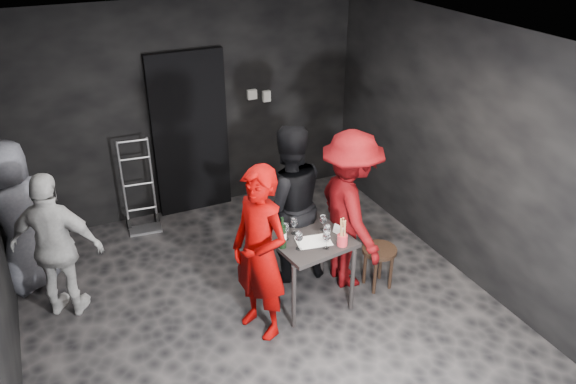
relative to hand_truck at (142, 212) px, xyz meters
name	(u,v)px	position (x,y,z in m)	size (l,w,h in m)	color
floor	(268,316)	(0.75, -2.21, -0.22)	(4.50, 5.00, 0.02)	black
ceiling	(262,43)	(0.75, -2.21, 2.48)	(4.50, 5.00, 0.02)	silver
wall_back	(187,110)	(0.75, 0.29, 1.13)	(4.50, 0.04, 2.70)	black
wall_right	(466,153)	(3.00, -2.21, 1.13)	(0.04, 5.00, 2.70)	black
doorway	(190,134)	(0.75, 0.23, 0.83)	(0.95, 0.10, 2.10)	black
wallbox_upper	(252,94)	(1.60, 0.24, 1.23)	(0.12, 0.06, 0.12)	#B7B7B2
wallbox_lower	(266,96)	(1.80, 0.24, 1.18)	(0.10, 0.06, 0.14)	#B7B7B2
hand_truck	(142,212)	(0.00, 0.00, 0.00)	(0.39, 0.34, 1.18)	#B2B2B7
tasting_table	(309,246)	(1.24, -2.14, 0.43)	(0.72, 0.72, 0.75)	black
stool	(379,256)	(2.01, -2.25, 0.16)	(0.36, 0.36, 0.47)	black
server_red	(260,243)	(0.64, -2.34, 0.75)	(0.71, 0.46, 1.94)	#7B0000
woman_black	(288,192)	(1.24, -1.63, 0.79)	(0.98, 0.54, 2.01)	black
man_maroon	(351,200)	(1.77, -2.01, 0.76)	(1.27, 0.59, 1.96)	#520508
bystander_cream	(57,246)	(-1.01, -1.29, 0.56)	(0.91, 0.43, 1.55)	silver
bystander_grey	(15,210)	(-1.33, -0.67, 0.70)	(0.89, 0.49, 1.83)	#575A65
tasting_mat	(314,241)	(1.24, -2.22, 0.54)	(0.33, 0.22, 0.00)	white
wine_glass_a	(299,240)	(1.06, -2.28, 0.64)	(0.08, 0.08, 0.20)	white
wine_glass_b	(286,231)	(1.02, -2.07, 0.63)	(0.07, 0.07, 0.20)	white
wine_glass_c	(294,225)	(1.13, -2.01, 0.63)	(0.07, 0.07, 0.18)	white
wine_glass_d	(326,239)	(1.30, -2.37, 0.64)	(0.08, 0.08, 0.20)	white
wine_glass_e	(327,233)	(1.36, -2.26, 0.63)	(0.07, 0.07, 0.19)	white
wine_glass_f	(323,222)	(1.42, -2.07, 0.62)	(0.07, 0.07, 0.18)	white
wine_bottle	(282,236)	(0.93, -2.18, 0.66)	(0.08, 0.08, 0.32)	black
breadstick_cup	(343,233)	(1.46, -2.39, 0.67)	(0.10, 0.10, 0.31)	red
reserved_card	(338,230)	(1.53, -2.20, 0.58)	(0.07, 0.12, 0.09)	white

